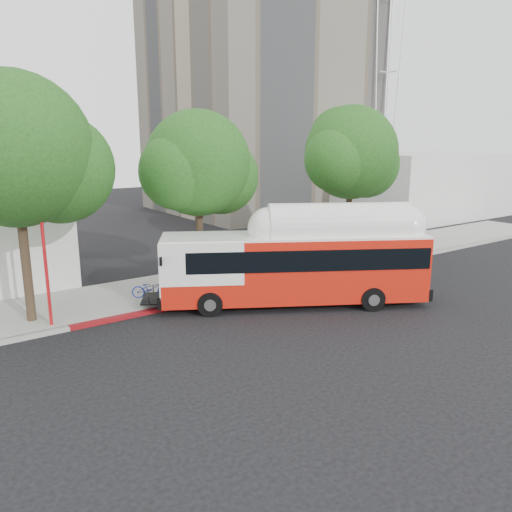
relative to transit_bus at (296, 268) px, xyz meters
The scene contains 11 objects.
ground 2.39m from the transit_bus, 133.13° to the right, with size 120.00×120.00×0.00m, color black.
sidewalk 5.64m from the transit_bus, 102.29° to the left, with size 60.00×5.00×0.15m, color gray.
curb_strip 3.34m from the transit_bus, 113.25° to the left, with size 60.00×0.30×0.15m, color gray.
red_curb_segment 5.20m from the transit_bus, 147.20° to the left, with size 10.00×0.32×0.16m, color maroon.
street_tree_left 11.68m from the transit_bus, 155.88° to the left, with size 6.67×5.80×9.74m.
street_tree_mid 6.64m from the transit_bus, 109.82° to the left, with size 5.75×5.00×8.62m.
street_tree_right 10.53m from the transit_bus, 29.20° to the left, with size 6.21×5.40×9.18m.
apartment_tower 35.41m from the transit_bus, 57.81° to the left, with size 18.00×18.00×37.00m.
horizon_block 32.44m from the transit_bus, 27.12° to the left, with size 20.00×12.00×6.00m, color silver.
transit_bus is the anchor object (origin of this frame).
signal_pole 10.20m from the transit_bus, 161.36° to the left, with size 0.13×0.43×4.56m.
Camera 1 is at (-12.58, -15.11, 7.17)m, focal length 35.00 mm.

